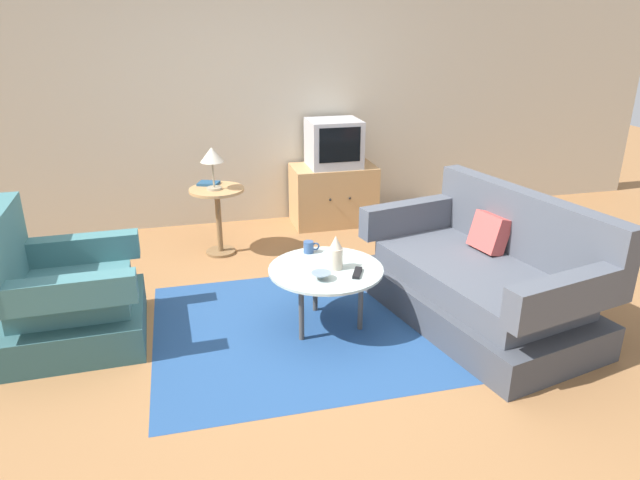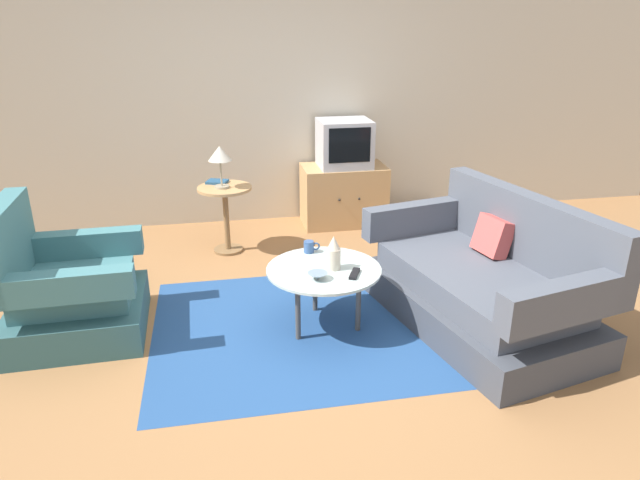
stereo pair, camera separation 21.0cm
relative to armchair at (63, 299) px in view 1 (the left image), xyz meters
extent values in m
plane|color=olive|center=(1.58, -0.26, -0.31)|extent=(16.00, 16.00, 0.00)
cube|color=#BCB29E|center=(1.58, 2.19, 1.04)|extent=(9.00, 0.12, 2.70)
cube|color=navy|center=(1.71, -0.23, -0.31)|extent=(2.35, 1.78, 0.00)
cube|color=#325C60|center=(0.06, 0.00, -0.19)|extent=(0.89, 0.88, 0.24)
cube|color=#3D7075|center=(0.06, 0.00, 0.02)|extent=(0.74, 0.59, 0.18)
cube|color=#3D7075|center=(-0.30, -0.01, 0.37)|extent=(0.17, 0.85, 0.52)
cube|color=#3D7075|center=(0.07, -0.35, 0.20)|extent=(0.87, 0.17, 0.18)
cube|color=#3D7075|center=(0.05, 0.36, 0.20)|extent=(0.87, 0.17, 0.18)
cube|color=#3E424B|center=(2.76, -0.39, -0.19)|extent=(1.28, 1.85, 0.24)
cube|color=#4C515B|center=(2.76, -0.39, 0.02)|extent=(1.08, 1.55, 0.18)
cube|color=#4C515B|center=(3.15, -0.30, 0.35)|extent=(0.51, 1.68, 0.47)
cube|color=#4C515B|center=(2.59, 0.37, 0.23)|extent=(0.93, 0.34, 0.24)
cube|color=#4C515B|center=(2.93, -1.14, 0.23)|extent=(0.93, 0.34, 0.24)
cube|color=#C64C47|center=(2.97, -0.15, 0.25)|extent=(0.24, 0.30, 0.29)
cylinder|color=#B2C6C1|center=(1.71, -0.23, 0.13)|extent=(0.78, 0.78, 0.02)
cylinder|color=#4C4742|center=(1.70, 0.01, -0.10)|extent=(0.04, 0.04, 0.43)
cylinder|color=#4C4742|center=(1.51, -0.37, -0.10)|extent=(0.04, 0.04, 0.43)
cylinder|color=#4C4742|center=(1.94, -0.33, -0.10)|extent=(0.04, 0.04, 0.43)
cylinder|color=tan|center=(1.11, 1.28, 0.29)|extent=(0.48, 0.48, 0.02)
cylinder|color=brown|center=(1.11, 1.28, -0.01)|extent=(0.05, 0.05, 0.59)
cylinder|color=brown|center=(1.11, 1.28, -0.30)|extent=(0.27, 0.27, 0.02)
cube|color=tan|center=(2.33, 1.84, 0.00)|extent=(0.84, 0.49, 0.61)
sphere|color=black|center=(2.23, 1.58, 0.03)|extent=(0.02, 0.02, 0.02)
sphere|color=black|center=(2.43, 1.58, 0.03)|extent=(0.02, 0.02, 0.02)
cube|color=#B7B7BC|center=(2.33, 1.84, 0.53)|extent=(0.51, 0.45, 0.47)
cube|color=black|center=(2.33, 1.61, 0.56)|extent=(0.41, 0.01, 0.34)
cylinder|color=#9E937A|center=(1.09, 1.25, 0.32)|extent=(0.13, 0.13, 0.02)
cylinder|color=#9E937A|center=(1.09, 1.25, 0.44)|extent=(0.02, 0.02, 0.23)
cone|color=beige|center=(1.09, 1.25, 0.62)|extent=(0.20, 0.20, 0.13)
cylinder|color=beige|center=(1.78, -0.25, 0.21)|extent=(0.10, 0.10, 0.15)
cone|color=beige|center=(1.78, -0.25, 0.32)|extent=(0.09, 0.09, 0.09)
cylinder|color=#335184|center=(1.66, 0.06, 0.18)|extent=(0.07, 0.07, 0.09)
torus|color=#335184|center=(1.71, 0.06, 0.18)|extent=(0.06, 0.01, 0.06)
cone|color=slate|center=(1.64, -0.39, 0.16)|extent=(0.13, 0.13, 0.05)
cube|color=black|center=(1.89, -0.37, 0.14)|extent=(0.11, 0.17, 0.02)
cube|color=navy|center=(1.05, 1.43, 0.32)|extent=(0.22, 0.20, 0.02)
camera|label=1|loc=(0.83, -3.63, 1.72)|focal=32.07mm
camera|label=2|loc=(1.03, -3.68, 1.72)|focal=32.07mm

